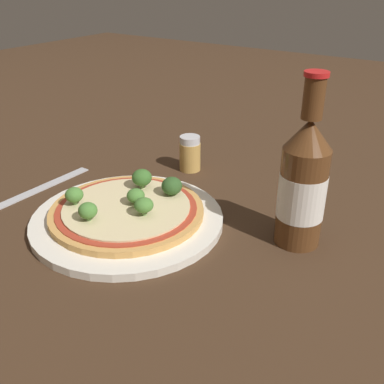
{
  "coord_description": "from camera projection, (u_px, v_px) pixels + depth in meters",
  "views": [
    {
      "loc": [
        0.4,
        -0.45,
        0.35
      ],
      "look_at": [
        0.08,
        0.02,
        0.06
      ],
      "focal_mm": 42.0,
      "sensor_mm": 36.0,
      "label": 1
    }
  ],
  "objects": [
    {
      "name": "pepper_shaker",
      "position": [
        190.0,
        153.0,
        0.84
      ],
      "size": [
        0.04,
        0.04,
        0.07
      ],
      "color": "tan",
      "rests_on": "ground_plane"
    },
    {
      "name": "broccoli_floret_0",
      "position": [
        74.0,
        195.0,
        0.67
      ],
      "size": [
        0.03,
        0.03,
        0.03
      ],
      "color": "#6B8E51",
      "rests_on": "pizza"
    },
    {
      "name": "broccoli_floret_4",
      "position": [
        172.0,
        186.0,
        0.7
      ],
      "size": [
        0.03,
        0.03,
        0.03
      ],
      "color": "#6B8E51",
      "rests_on": "pizza"
    },
    {
      "name": "plate",
      "position": [
        128.0,
        219.0,
        0.68
      ],
      "size": [
        0.29,
        0.29,
        0.01
      ],
      "color": "silver",
      "rests_on": "ground_plane"
    },
    {
      "name": "broccoli_floret_2",
      "position": [
        144.0,
        205.0,
        0.65
      ],
      "size": [
        0.03,
        0.03,
        0.03
      ],
      "color": "#6B8E51",
      "rests_on": "pizza"
    },
    {
      "name": "ground_plane",
      "position": [
        141.0,
        220.0,
        0.69
      ],
      "size": [
        3.0,
        3.0,
        0.0
      ],
      "primitive_type": "plane",
      "color": "#3D2819"
    },
    {
      "name": "beer_bottle",
      "position": [
        303.0,
        183.0,
        0.6
      ],
      "size": [
        0.06,
        0.06,
        0.24
      ],
      "color": "#563319",
      "rests_on": "ground_plane"
    },
    {
      "name": "broccoli_floret_3",
      "position": [
        142.0,
        178.0,
        0.72
      ],
      "size": [
        0.03,
        0.03,
        0.03
      ],
      "color": "#6B8E51",
      "rests_on": "pizza"
    },
    {
      "name": "fork",
      "position": [
        43.0,
        187.0,
        0.79
      ],
      "size": [
        0.02,
        0.2,
        0.0
      ],
      "rotation": [
        0.0,
        0.0,
        1.54
      ],
      "color": "#B2B2B7",
      "rests_on": "ground_plane"
    },
    {
      "name": "broccoli_floret_1",
      "position": [
        88.0,
        211.0,
        0.63
      ],
      "size": [
        0.03,
        0.03,
        0.03
      ],
      "color": "#6B8E51",
      "rests_on": "pizza"
    },
    {
      "name": "pizza",
      "position": [
        127.0,
        210.0,
        0.68
      ],
      "size": [
        0.23,
        0.23,
        0.01
      ],
      "color": "tan",
      "rests_on": "plate"
    },
    {
      "name": "broccoli_floret_5",
      "position": [
        137.0,
        195.0,
        0.68
      ],
      "size": [
        0.03,
        0.03,
        0.03
      ],
      "color": "#6B8E51",
      "rests_on": "pizza"
    }
  ]
}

